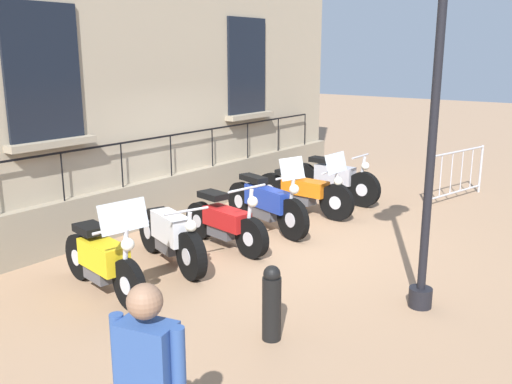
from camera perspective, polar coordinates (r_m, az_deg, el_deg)
ground_plane at (r=9.27m, az=0.69°, el=-4.93°), size 60.00×60.00×0.00m
motorcycle_yellow at (r=7.40m, az=-15.24°, el=-6.73°), size 1.91×0.77×1.33m
motorcycle_white at (r=8.20m, az=-8.68°, el=-4.49°), size 1.93×0.89×0.96m
motorcycle_red at (r=8.83m, az=-3.14°, el=-3.18°), size 1.87×0.76×1.07m
motorcycle_blue at (r=9.71m, az=1.06°, el=-1.19°), size 2.12×0.82×1.37m
motorcycle_orange at (r=10.70m, az=4.89°, el=0.11°), size 2.19×0.75×1.25m
motorcycle_silver at (r=11.69m, az=7.84°, el=1.20°), size 2.15×0.64×1.03m
lamppost at (r=6.61m, az=18.36°, el=16.55°), size 0.39×1.09×4.22m
crowd_barrier at (r=12.42m, az=19.71°, el=1.82°), size 0.48×1.96×1.05m
bollard at (r=6.07m, az=1.61°, el=-11.18°), size 0.20×0.20×0.84m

